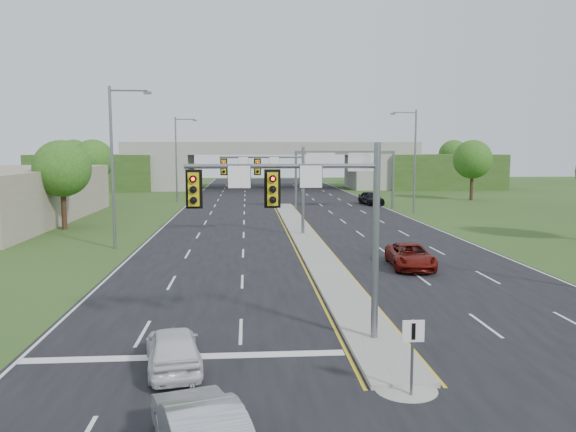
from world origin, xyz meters
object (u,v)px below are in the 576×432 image
(sign_gantry, at_px, (344,163))
(overpass, at_px, (272,168))
(car_far_a, at_px, (410,256))
(car_far_c, at_px, (371,198))
(signal_mast_far, at_px, (274,176))
(car_white, at_px, (173,348))
(signal_mast_near, at_px, (311,210))
(keep_right_sign, at_px, (413,345))

(sign_gantry, height_order, overpass, overpass)
(car_far_a, relative_size, car_far_c, 1.01)
(signal_mast_far, relative_size, car_white, 1.76)
(car_far_c, bearing_deg, sign_gantry, -142.30)
(overpass, height_order, car_far_a, overpass)
(sign_gantry, bearing_deg, car_far_a, -93.09)
(signal_mast_far, distance_m, car_far_c, 28.29)
(sign_gantry, relative_size, car_white, 2.92)
(car_far_c, bearing_deg, signal_mast_near, -114.63)
(keep_right_sign, height_order, car_far_c, keep_right_sign)
(keep_right_sign, distance_m, car_white, 7.23)
(signal_mast_far, bearing_deg, car_far_c, 61.75)
(signal_mast_far, xyz_separation_m, sign_gantry, (8.95, 19.99, 0.51))
(sign_gantry, bearing_deg, car_far_c, 47.39)
(sign_gantry, bearing_deg, signal_mast_far, -114.11)
(sign_gantry, xyz_separation_m, overpass, (-6.68, 35.08, -1.69))
(car_far_a, bearing_deg, overpass, 98.88)
(signal_mast_near, xyz_separation_m, car_white, (-4.47, -1.93, -4.03))
(keep_right_sign, height_order, sign_gantry, sign_gantry)
(signal_mast_near, relative_size, car_white, 1.76)
(signal_mast_near, xyz_separation_m, keep_right_sign, (2.26, -4.45, -3.21))
(sign_gantry, xyz_separation_m, car_far_a, (-1.76, -32.69, -4.53))
(sign_gantry, bearing_deg, overpass, 100.79)
(sign_gantry, bearing_deg, signal_mast_near, -101.25)
(overpass, relative_size, car_far_c, 16.35)
(car_far_a, bearing_deg, signal_mast_near, -115.55)
(signal_mast_near, height_order, sign_gantry, signal_mast_near)
(signal_mast_near, height_order, car_far_a, signal_mast_near)
(signal_mast_far, height_order, keep_right_sign, signal_mast_far)
(car_far_a, height_order, car_far_c, car_far_c)
(car_white, xyz_separation_m, car_far_c, (17.73, 51.61, 0.16))
(overpass, distance_m, car_white, 82.33)
(car_white, bearing_deg, signal_mast_near, -167.12)
(overpass, height_order, car_white, overpass)
(signal_mast_near, bearing_deg, car_far_c, 75.05)
(overpass, bearing_deg, keep_right_sign, -90.00)
(car_far_a, bearing_deg, sign_gantry, 91.64)
(signal_mast_near, relative_size, overpass, 0.09)
(signal_mast_far, distance_m, keep_right_sign, 29.71)
(signal_mast_far, distance_m, car_white, 27.59)
(signal_mast_near, distance_m, sign_gantry, 45.88)
(sign_gantry, distance_m, overpass, 35.75)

